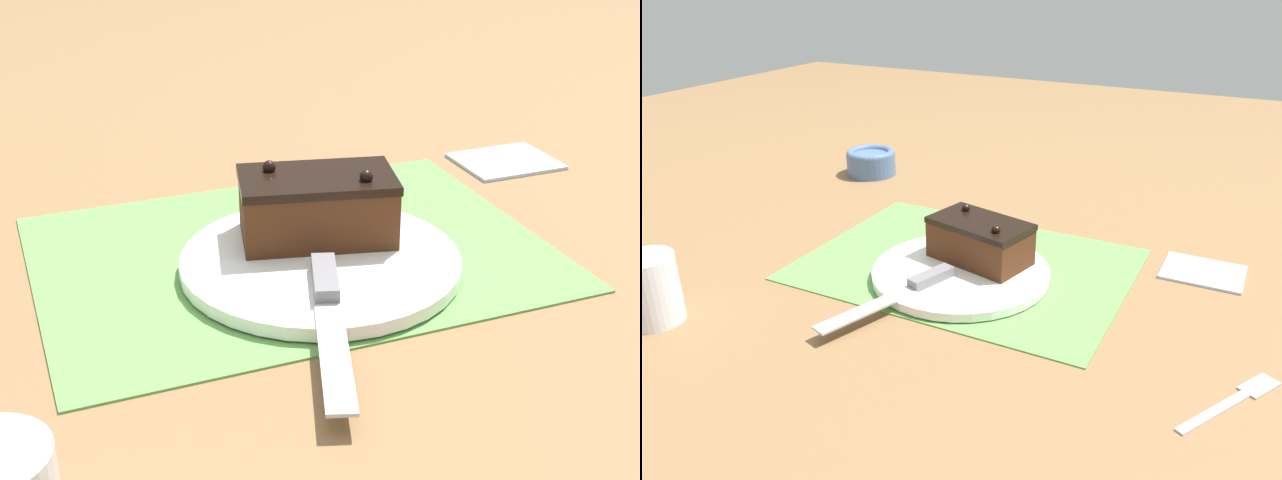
% 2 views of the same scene
% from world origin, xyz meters
% --- Properties ---
extents(ground_plane, '(3.00, 3.00, 0.00)m').
position_xyz_m(ground_plane, '(0.00, 0.00, 0.00)').
color(ground_plane, olive).
extents(placemat_woven, '(0.46, 0.34, 0.00)m').
position_xyz_m(placemat_woven, '(0.00, 0.00, 0.00)').
color(placemat_woven, '#609E4C').
rests_on(placemat_woven, ground_plane).
extents(cake_plate, '(0.25, 0.25, 0.01)m').
position_xyz_m(cake_plate, '(-0.01, 0.04, 0.01)').
color(cake_plate, white).
rests_on(cake_plate, placemat_woven).
extents(chocolate_cake, '(0.15, 0.11, 0.07)m').
position_xyz_m(chocolate_cake, '(-0.02, 0.01, 0.05)').
color(chocolate_cake, '#472614').
rests_on(chocolate_cake, cake_plate).
extents(serving_knife, '(0.09, 0.21, 0.01)m').
position_xyz_m(serving_knife, '(0.02, 0.13, 0.02)').
color(serving_knife, slate).
rests_on(serving_knife, cake_plate).
extents(folded_napkin, '(0.11, 0.09, 0.01)m').
position_xyz_m(folded_napkin, '(-0.31, -0.13, 0.00)').
color(folded_napkin, silver).
rests_on(folded_napkin, ground_plane).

